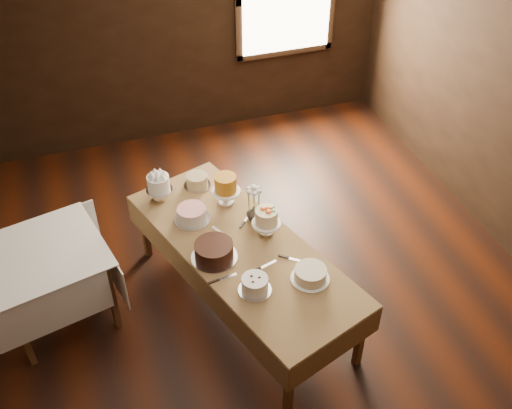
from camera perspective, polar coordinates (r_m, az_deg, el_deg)
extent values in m
cube|color=black|center=(5.48, 0.67, -8.96)|extent=(5.00, 6.00, 0.01)
cube|color=black|center=(7.07, -7.56, 16.77)|extent=(5.00, 0.02, 2.80)
cube|color=#50331B|center=(4.52, 3.19, -17.21)|extent=(0.07, 0.07, 0.65)
cube|color=#50331B|center=(5.74, -10.71, -2.45)|extent=(0.07, 0.07, 0.65)
cube|color=#50331B|center=(4.85, 10.06, -12.56)|extent=(0.07, 0.07, 0.65)
cube|color=#50331B|center=(6.00, -4.58, 0.38)|extent=(0.07, 0.07, 0.65)
cube|color=#50331B|center=(4.93, -1.39, -4.29)|extent=(1.53, 2.42, 0.04)
cube|color=#A07948|center=(4.91, -1.40, -4.07)|extent=(1.61, 2.50, 0.01)
cube|color=#50331B|center=(5.09, -21.62, -11.63)|extent=(0.06, 0.06, 0.73)
cube|color=#50331B|center=(5.61, -23.53, -6.38)|extent=(0.06, 0.06, 0.73)
cube|color=#50331B|center=(5.14, -13.74, -8.69)|extent=(0.06, 0.06, 0.73)
cube|color=#50331B|center=(5.66, -16.43, -3.80)|extent=(0.06, 0.06, 0.73)
cube|color=#50331B|center=(5.09, -19.76, -4.55)|extent=(1.01, 1.01, 0.04)
cube|color=white|center=(5.08, -19.82, -4.34)|extent=(1.11, 1.11, 0.01)
cylinder|color=silver|center=(5.42, -9.30, 1.07)|extent=(0.24, 0.24, 0.12)
cylinder|color=white|center=(5.34, -9.44, 2.15)|extent=(0.23, 0.23, 0.14)
cylinder|color=silver|center=(5.55, -5.69, 1.86)|extent=(0.25, 0.25, 0.01)
cylinder|color=tan|center=(5.51, -5.73, 2.36)|extent=(0.26, 0.26, 0.11)
cylinder|color=silver|center=(5.18, -6.19, -1.44)|extent=(0.32, 0.32, 0.01)
cylinder|color=white|center=(5.14, -6.24, -0.94)|extent=(0.28, 0.28, 0.11)
cylinder|color=white|center=(5.30, -2.91, 0.84)|extent=(0.26, 0.26, 0.15)
cylinder|color=#C67E1C|center=(5.21, -2.97, 2.13)|extent=(0.28, 0.28, 0.15)
cylinder|color=silver|center=(4.82, -4.06, -5.10)|extent=(0.38, 0.38, 0.01)
cylinder|color=black|center=(4.76, -4.10, -4.48)|extent=(0.35, 0.35, 0.13)
cylinder|color=white|center=(4.99, 1.00, -2.19)|extent=(0.25, 0.25, 0.12)
cylinder|color=#F6E5B8|center=(4.91, 1.01, -1.09)|extent=(0.25, 0.25, 0.13)
cylinder|color=silver|center=(4.56, -0.12, -8.29)|extent=(0.26, 0.26, 0.01)
cylinder|color=white|center=(4.51, -0.12, -7.72)|extent=(0.29, 0.29, 0.12)
cylinder|color=white|center=(4.66, 5.25, -7.16)|extent=(0.31, 0.31, 0.01)
cylinder|color=beige|center=(4.62, 5.29, -6.70)|extent=(0.35, 0.35, 0.10)
cube|color=silver|center=(4.75, 1.22, -5.79)|extent=(0.24, 0.09, 0.01)
cube|color=silver|center=(4.79, 4.06, -5.41)|extent=(0.20, 0.17, 0.01)
cube|color=silver|center=(5.05, -3.70, -2.52)|extent=(0.13, 0.22, 0.01)
cube|color=silver|center=(5.18, -0.78, -1.17)|extent=(0.18, 0.19, 0.01)
cube|color=silver|center=(4.66, -2.75, -7.00)|extent=(0.24, 0.06, 0.01)
imported|color=#2D2823|center=(5.12, -0.21, -0.81)|extent=(0.19, 0.19, 0.14)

